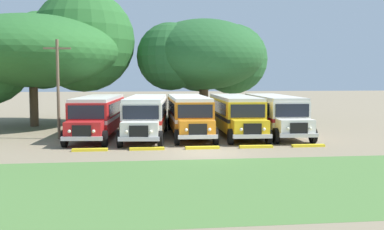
{
  "coord_description": "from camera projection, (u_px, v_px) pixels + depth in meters",
  "views": [
    {
      "loc": [
        -3.98,
        -25.2,
        4.2
      ],
      "look_at": [
        0.0,
        6.23,
        1.6
      ],
      "focal_mm": 43.55,
      "sensor_mm": 36.0,
      "label": 1
    }
  ],
  "objects": [
    {
      "name": "ground_plane",
      "position": [
        206.0,
        153.0,
        25.76
      ],
      "size": [
        220.0,
        220.0,
        0.0
      ],
      "primitive_type": "plane",
      "color": "#84755B"
    },
    {
      "name": "foreground_grass_strip",
      "position": [
        235.0,
        183.0,
        18.47
      ],
      "size": [
        80.0,
        10.69,
        0.01
      ],
      "primitive_type": "cube",
      "color": "#4C7538",
      "rests_on": "ground_plane"
    },
    {
      "name": "parked_bus_slot_0",
      "position": [
        98.0,
        114.0,
        32.67
      ],
      "size": [
        3.57,
        10.98,
        2.82
      ],
      "rotation": [
        0.0,
        0.0,
        -1.67
      ],
      "color": "red",
      "rests_on": "ground_plane"
    },
    {
      "name": "parked_bus_slot_1",
      "position": [
        146.0,
        114.0,
        32.49
      ],
      "size": [
        3.67,
        10.99,
        2.82
      ],
      "rotation": [
        0.0,
        0.0,
        -1.68
      ],
      "color": "silver",
      "rests_on": "ground_plane"
    },
    {
      "name": "parked_bus_slot_2",
      "position": [
        189.0,
        113.0,
        33.46
      ],
      "size": [
        2.87,
        10.86,
        2.82
      ],
      "rotation": [
        0.0,
        0.0,
        -1.59
      ],
      "color": "orange",
      "rests_on": "ground_plane"
    },
    {
      "name": "parked_bus_slot_3",
      "position": [
        235.0,
        113.0,
        33.68
      ],
      "size": [
        3.02,
        10.88,
        2.82
      ],
      "rotation": [
        0.0,
        0.0,
        -1.61
      ],
      "color": "yellow",
      "rests_on": "ground_plane"
    },
    {
      "name": "parked_bus_slot_4",
      "position": [
        274.0,
        113.0,
        34.11
      ],
      "size": [
        3.04,
        10.89,
        2.82
      ],
      "rotation": [
        0.0,
        0.0,
        -1.61
      ],
      "color": "silver",
      "rests_on": "ground_plane"
    },
    {
      "name": "curb_wheelstop_0",
      "position": [
        90.0,
        150.0,
        26.36
      ],
      "size": [
        2.0,
        0.36,
        0.15
      ],
      "primitive_type": "cube",
      "color": "yellow",
      "rests_on": "ground_plane"
    },
    {
      "name": "curb_wheelstop_1",
      "position": [
        147.0,
        149.0,
        26.76
      ],
      "size": [
        2.0,
        0.36,
        0.15
      ],
      "primitive_type": "cube",
      "color": "yellow",
      "rests_on": "ground_plane"
    },
    {
      "name": "curb_wheelstop_2",
      "position": [
        202.0,
        148.0,
        27.17
      ],
      "size": [
        2.0,
        0.36,
        0.15
      ],
      "primitive_type": "cube",
      "color": "yellow",
      "rests_on": "ground_plane"
    },
    {
      "name": "curb_wheelstop_3",
      "position": [
        256.0,
        147.0,
        27.57
      ],
      "size": [
        2.0,
        0.36,
        0.15
      ],
      "primitive_type": "cube",
      "color": "yellow",
      "rests_on": "ground_plane"
    },
    {
      "name": "curb_wheelstop_4",
      "position": [
        308.0,
        146.0,
        27.98
      ],
      "size": [
        2.0,
        0.36,
        0.15
      ],
      "primitive_type": "cube",
      "color": "yellow",
      "rests_on": "ground_plane"
    },
    {
      "name": "broad_shade_tree",
      "position": [
        204.0,
        56.0,
        44.52
      ],
      "size": [
        12.73,
        12.3,
        9.73
      ],
      "color": "brown",
      "rests_on": "ground_plane"
    },
    {
      "name": "secondary_tree",
      "position": [
        40.0,
        50.0,
        39.98
      ],
      "size": [
        15.96,
        15.87,
        11.91
      ],
      "color": "brown",
      "rests_on": "ground_plane"
    },
    {
      "name": "utility_pole",
      "position": [
        58.0,
        86.0,
        31.28
      ],
      "size": [
        1.8,
        0.2,
        6.7
      ],
      "color": "brown",
      "rests_on": "ground_plane"
    }
  ]
}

